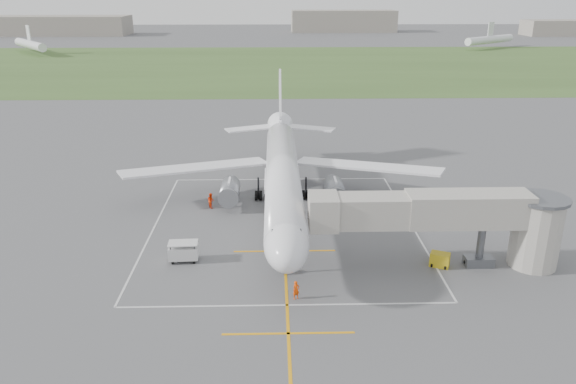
{
  "coord_description": "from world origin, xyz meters",
  "views": [
    {
      "loc": [
        -0.95,
        -59.83,
        24.41
      ],
      "look_at": [
        0.49,
        -4.0,
        4.0
      ],
      "focal_mm": 35.0,
      "sensor_mm": 36.0,
      "label": 1
    }
  ],
  "objects_px": {
    "jet_bridge": "(459,219)",
    "gpu_unit": "(440,260)",
    "ramp_worker_nose": "(296,290)",
    "airliner": "(283,174)",
    "baggage_cart": "(183,252)",
    "ramp_worker_wing": "(211,200)"
  },
  "relations": [
    {
      "from": "jet_bridge",
      "to": "gpu_unit",
      "type": "relative_size",
      "value": 11.36
    },
    {
      "from": "baggage_cart",
      "to": "ramp_worker_nose",
      "type": "height_order",
      "value": "baggage_cart"
    },
    {
      "from": "gpu_unit",
      "to": "ramp_worker_wing",
      "type": "distance_m",
      "value": 27.46
    },
    {
      "from": "airliner",
      "to": "gpu_unit",
      "type": "xyz_separation_m",
      "value": [
        14.34,
        -14.28,
        -3.75
      ]
    },
    {
      "from": "jet_bridge",
      "to": "ramp_worker_nose",
      "type": "distance_m",
      "value": 16.4
    },
    {
      "from": "airliner",
      "to": "ramp_worker_wing",
      "type": "height_order",
      "value": "airliner"
    },
    {
      "from": "jet_bridge",
      "to": "gpu_unit",
      "type": "height_order",
      "value": "jet_bridge"
    },
    {
      "from": "ramp_worker_wing",
      "to": "gpu_unit",
      "type": "bearing_deg",
      "value": -157.48
    },
    {
      "from": "baggage_cart",
      "to": "jet_bridge",
      "type": "bearing_deg",
      "value": -6.51
    },
    {
      "from": "gpu_unit",
      "to": "ramp_worker_wing",
      "type": "relative_size",
      "value": 1.14
    },
    {
      "from": "jet_bridge",
      "to": "gpu_unit",
      "type": "distance_m",
      "value": 4.32
    },
    {
      "from": "gpu_unit",
      "to": "baggage_cart",
      "type": "relative_size",
      "value": 0.73
    },
    {
      "from": "jet_bridge",
      "to": "gpu_unit",
      "type": "bearing_deg",
      "value": -178.79
    },
    {
      "from": "gpu_unit",
      "to": "baggage_cart",
      "type": "xyz_separation_m",
      "value": [
        -23.93,
        1.68,
        0.33
      ]
    },
    {
      "from": "airliner",
      "to": "ramp_worker_nose",
      "type": "bearing_deg",
      "value": -87.74
    },
    {
      "from": "airliner",
      "to": "gpu_unit",
      "type": "relative_size",
      "value": 22.7
    },
    {
      "from": "ramp_worker_nose",
      "to": "airliner",
      "type": "bearing_deg",
      "value": 66.4
    },
    {
      "from": "jet_bridge",
      "to": "airliner",
      "type": "bearing_deg",
      "value": 137.81
    },
    {
      "from": "baggage_cart",
      "to": "airliner",
      "type": "bearing_deg",
      "value": 49.96
    },
    {
      "from": "baggage_cart",
      "to": "ramp_worker_nose",
      "type": "distance_m",
      "value": 12.6
    },
    {
      "from": "gpu_unit",
      "to": "ramp_worker_wing",
      "type": "xyz_separation_m",
      "value": [
        -22.76,
        15.35,
        0.26
      ]
    },
    {
      "from": "jet_bridge",
      "to": "ramp_worker_nose",
      "type": "bearing_deg",
      "value": -159.79
    }
  ]
}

